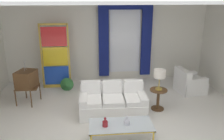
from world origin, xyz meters
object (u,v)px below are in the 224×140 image
Objects in this scene: bottle_crystal_tall at (105,123)px; couch_white_long at (113,102)px; bottle_blue_decanter at (127,122)px; vintage_tv at (26,80)px; peacock_figurine at (67,85)px; armchair_white at (189,84)px; table_lamp_brass at (160,75)px; coffee_table at (121,126)px; round_side_table at (158,97)px; stained_glass_divider at (55,58)px.

couch_white_long is at bearing 77.93° from bottle_crystal_tall.
vintage_tv is at bearing 140.16° from bottle_blue_decanter.
armchair_white is at bearing -6.09° from peacock_figurine.
vintage_tv is at bearing -144.22° from peacock_figurine.
couch_white_long is 1.47m from table_lamp_brass.
armchair_white is at bearing 23.72° from couch_white_long.
bottle_blue_decanter is (0.12, -0.01, 0.10)m from coffee_table.
bottle_blue_decanter is 0.22× the size of armchair_white.
vintage_tv is at bearing 138.98° from coffee_table.
armchair_white is at bearing 41.08° from bottle_crystal_tall.
table_lamp_brass reaches higher than peacock_figurine.
bottle_crystal_tall is 2.14m from round_side_table.
peacock_figurine is 3.17m from table_lamp_brass.
bottle_blue_decanter reaches higher than coffee_table.
table_lamp_brass is at bearing -140.66° from armchair_white.
armchair_white is at bearing 44.14° from coffee_table.
peacock_figurine is (0.35, -0.40, -0.84)m from stained_glass_divider.
table_lamp_brass reaches higher than couch_white_long.
table_lamp_brass is at bearing 2.18° from couch_white_long.
table_lamp_brass is at bearing -11.70° from vintage_tv.
bottle_blue_decanter is 0.34× the size of peacock_figurine.
vintage_tv is (-2.14, 2.21, 0.25)m from bottle_crystal_tall.
vintage_tv is (-2.48, 2.16, 0.35)m from coffee_table.
bottle_crystal_tall is 0.10× the size of stained_glass_divider.
couch_white_long is 2.60m from vintage_tv.
stained_glass_divider is (-4.35, 0.83, 0.77)m from armchair_white.
peacock_figurine reaches higher than coffee_table.
table_lamp_brass reaches higher than round_side_table.
round_side_table is at bearing 42.51° from bottle_crystal_tall.
round_side_table is at bearing -29.95° from peacock_figurine.
coffee_table is at bearing -61.77° from stained_glass_divider.
table_lamp_brass is (-1.35, -1.10, 0.74)m from armchair_white.
vintage_tv is at bearing 161.45° from couch_white_long.
bottle_crystal_tall is at bearing -70.01° from peacock_figurine.
couch_white_long reaches higher than round_side_table.
coffee_table is 0.16m from bottle_blue_decanter.
bottle_crystal_tall is at bearing -45.98° from vintage_tv.
stained_glass_divider is at bearing 131.62° from peacock_figurine.
vintage_tv is at bearing -121.14° from stained_glass_divider.
peacock_figurine is at bearing 131.15° from couch_white_long.
stained_glass_divider is (-1.73, 1.98, 0.75)m from couch_white_long.
stained_glass_divider is (-1.78, 3.32, 0.68)m from coffee_table.
couch_white_long is 2.10m from peacock_figurine.
armchair_white is at bearing 39.34° from table_lamp_brass.
coffee_table is at bearing -87.89° from couch_white_long.
stained_glass_divider is at bearing 169.26° from armchair_white.
round_side_table is at bearing 48.65° from coffee_table.
armchair_white reaches higher than coffee_table.
couch_white_long is at bearing 92.11° from coffee_table.
bottle_crystal_tall is at bearing -102.07° from couch_white_long.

